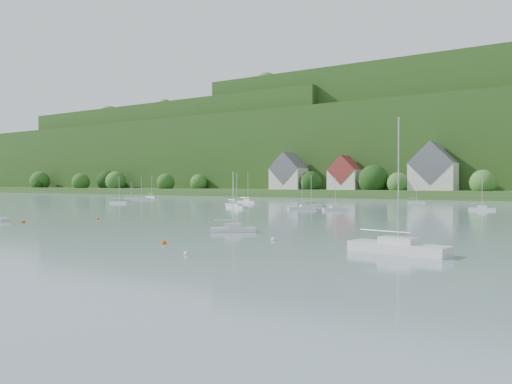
% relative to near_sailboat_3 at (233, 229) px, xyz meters
% --- Properties ---
extents(far_shore_strip, '(600.00, 60.00, 3.00)m').
position_rel_near_sailboat_3_xyz_m(far_shore_strip, '(-15.39, 155.28, 1.10)').
color(far_shore_strip, '#2F4D1D').
rests_on(far_shore_strip, ground).
extents(forested_ridge, '(620.00, 181.22, 69.89)m').
position_rel_near_sailboat_3_xyz_m(forested_ridge, '(-14.99, 223.85, 22.48)').
color(forested_ridge, '#1E4114').
rests_on(forested_ridge, ground).
extents(village_building_0, '(14.00, 10.40, 16.00)m').
position_rel_near_sailboat_3_xyz_m(village_building_0, '(-70.39, 142.28, 9.11)').
color(village_building_0, beige).
rests_on(village_building_0, far_shore_strip).
extents(village_building_1, '(12.00, 9.36, 14.00)m').
position_rel_near_sailboat_3_xyz_m(village_building_1, '(-45.39, 144.28, 8.35)').
color(village_building_1, beige).
rests_on(village_building_1, far_shore_strip).
extents(village_building_2, '(16.00, 11.44, 18.00)m').
position_rel_near_sailboat_3_xyz_m(village_building_2, '(-10.39, 143.28, 9.87)').
color(village_building_2, beige).
rests_on(village_building_2, far_shore_strip).
extents(near_sailboat_3, '(4.95, 4.24, 6.92)m').
position_rel_near_sailboat_3_xyz_m(near_sailboat_3, '(0.00, 0.00, 0.00)').
color(near_sailboat_3, silver).
rests_on(near_sailboat_3, ground).
extents(near_sailboat_4, '(8.32, 3.64, 10.86)m').
position_rel_near_sailboat_3_xyz_m(near_sailboat_4, '(21.07, -7.14, 0.12)').
color(near_sailboat_4, silver).
rests_on(near_sailboat_4, ground).
extents(mooring_buoy_0, '(0.48, 0.48, 0.48)m').
position_rel_near_sailboat_3_xyz_m(mooring_buoy_0, '(-32.73, -4.90, -0.40)').
color(mooring_buoy_0, '#E55701').
rests_on(mooring_buoy_0, ground).
extents(mooring_buoy_1, '(0.39, 0.39, 0.39)m').
position_rel_near_sailboat_3_xyz_m(mooring_buoy_1, '(7.42, -16.97, -0.40)').
color(mooring_buoy_1, silver).
rests_on(mooring_buoy_1, ground).
extents(mooring_buoy_2, '(0.46, 0.46, 0.46)m').
position_rel_near_sailboat_3_xyz_m(mooring_buoy_2, '(1.13, -12.70, -0.40)').
color(mooring_buoy_2, '#E55701').
rests_on(mooring_buoy_2, ground).
extents(mooring_buoy_3, '(0.41, 0.41, 0.41)m').
position_rel_near_sailboat_3_xyz_m(mooring_buoy_3, '(-28.85, 4.96, -0.40)').
color(mooring_buoy_3, '#E55701').
rests_on(mooring_buoy_3, ground).
extents(mooring_buoy_4, '(0.40, 0.40, 0.40)m').
position_rel_near_sailboat_3_xyz_m(mooring_buoy_4, '(8.12, -4.74, -0.40)').
color(mooring_buoy_4, silver).
rests_on(mooring_buoy_4, ground).
extents(far_sailboat_cluster, '(203.11, 64.92, 8.71)m').
position_rel_near_sailboat_3_xyz_m(far_sailboat_cluster, '(-6.32, 71.99, -0.03)').
color(far_sailboat_cluster, silver).
rests_on(far_sailboat_cluster, ground).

